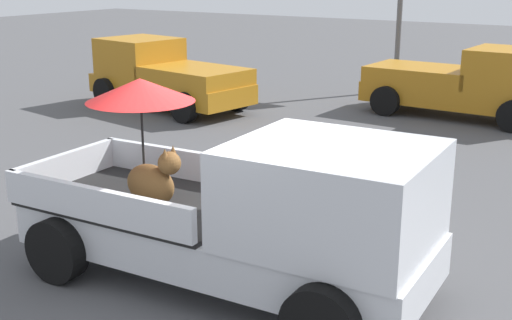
{
  "coord_description": "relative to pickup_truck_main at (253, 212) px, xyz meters",
  "views": [
    {
      "loc": [
        4.31,
        -6.07,
        3.7
      ],
      "look_at": [
        -0.47,
        1.51,
        1.1
      ],
      "focal_mm": 46.91,
      "sensor_mm": 36.0,
      "label": 1
    }
  ],
  "objects": [
    {
      "name": "ground_plane",
      "position": [
        -0.43,
        -0.01,
        -0.98
      ],
      "size": [
        80.0,
        80.0,
        0.0
      ],
      "primitive_type": "plane",
      "color": "#4C4C4F"
    },
    {
      "name": "pickup_truck_far",
      "position": [
        -7.82,
        7.79,
        -0.11
      ],
      "size": [
        5.03,
        2.77,
        1.8
      ],
      "rotation": [
        0.0,
        0.0,
        2.98
      ],
      "color": "black",
      "rests_on": "ground"
    },
    {
      "name": "pickup_truck_red",
      "position": [
        -0.47,
        10.84,
        -0.11
      ],
      "size": [
        4.88,
        2.35,
        1.8
      ],
      "rotation": [
        0.0,
        0.0,
        -0.05
      ],
      "color": "black",
      "rests_on": "ground"
    },
    {
      "name": "pickup_truck_main",
      "position": [
        0.0,
        0.0,
        0.0
      ],
      "size": [
        5.13,
        2.43,
        2.41
      ],
      "rotation": [
        0.0,
        0.0,
        0.04
      ],
      "color": "black",
      "rests_on": "ground"
    }
  ]
}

